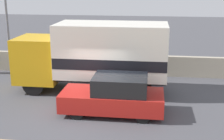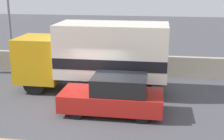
{
  "view_description": "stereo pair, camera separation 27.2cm",
  "coord_description": "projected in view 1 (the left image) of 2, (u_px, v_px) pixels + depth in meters",
  "views": [
    {
      "loc": [
        2.43,
        -12.03,
        5.32
      ],
      "look_at": [
        0.64,
        1.4,
        1.52
      ],
      "focal_mm": 50.0,
      "sensor_mm": 36.0,
      "label": 1
    },
    {
      "loc": [
        2.7,
        -11.99,
        5.32
      ],
      "look_at": [
        0.64,
        1.4,
        1.52
      ],
      "focal_mm": 50.0,
      "sensor_mm": 36.0,
      "label": 2
    }
  ],
  "objects": [
    {
      "name": "ground_plane",
      "position": [
        93.0,
        113.0,
        13.22
      ],
      "size": [
        80.0,
        80.0,
        0.0
      ],
      "primitive_type": "plane",
      "color": "#47474C"
    },
    {
      "name": "stone_wall_backdrop",
      "position": [
        111.0,
        64.0,
        18.72
      ],
      "size": [
        60.0,
        0.35,
        1.19
      ],
      "color": "#A39984",
      "rests_on": "ground_plane"
    },
    {
      "name": "street_lamp",
      "position": [
        6.0,
        14.0,
        18.33
      ],
      "size": [
        0.56,
        0.28,
        6.06
      ],
      "color": "slate",
      "rests_on": "ground_plane"
    },
    {
      "name": "box_truck",
      "position": [
        97.0,
        55.0,
        15.35
      ],
      "size": [
        7.46,
        2.54,
        3.45
      ],
      "rotation": [
        0.0,
        0.0,
        3.14
      ],
      "color": "gold",
      "rests_on": "ground_plane"
    },
    {
      "name": "car_hatchback",
      "position": [
        115.0,
        96.0,
        12.97
      ],
      "size": [
        4.25,
        1.83,
        1.65
      ],
      "rotation": [
        0.0,
        0.0,
        3.14
      ],
      "color": "#B21E19",
      "rests_on": "ground_plane"
    }
  ]
}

